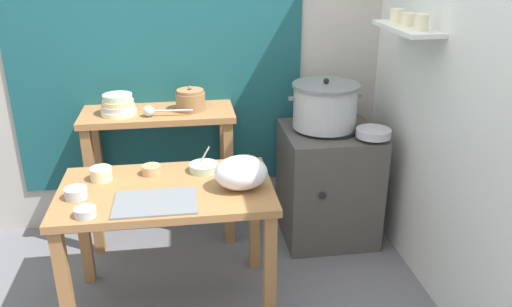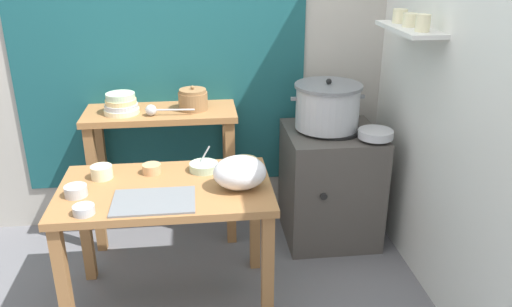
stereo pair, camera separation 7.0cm
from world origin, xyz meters
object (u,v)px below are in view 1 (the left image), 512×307
Objects in this scene: ladle at (151,111)px; prep_bowl_3 at (85,212)px; prep_bowl_0 at (101,173)px; prep_bowl_1 at (204,167)px; prep_table at (167,207)px; serving_tray at (155,202)px; steamer_pot at (325,105)px; prep_bowl_2 at (151,169)px; bowl_stack_enamel at (118,105)px; prep_bowl_5 at (76,193)px; prep_bowl_4 at (244,163)px; plastic_bag at (241,173)px; back_shelf_table at (160,144)px; stove_block at (327,183)px; clay_pot at (191,100)px; wide_pan at (373,133)px.

prep_bowl_3 is at bearing -106.94° from ladle.
ladle is 2.64× the size of prep_bowl_0.
prep_table is at bearing -138.52° from prep_bowl_1.
ladle reaches higher than serving_tray.
prep_bowl_2 is (-1.09, -0.46, -0.18)m from steamer_pot.
bowl_stack_enamel is at bearing 132.55° from prep_bowl_1.
steamer_pot is 2.18× the size of bowl_stack_enamel.
prep_table is at bearing 7.41° from prep_bowl_5.
bowl_stack_enamel reaches higher than prep_bowl_4.
ladle is 3.01× the size of prep_bowl_3.
prep_bowl_3 is (-0.28, -0.43, -0.00)m from prep_bowl_2.
plastic_bag is 0.82m from prep_bowl_5.
prep_bowl_4 is at bearing 4.54° from prep_bowl_1.
plastic_bag is at bearing -61.67° from back_shelf_table.
back_shelf_table reaches higher than prep_table.
stove_block is 1.67m from prep_bowl_5.
plastic_bag is 0.75m from prep_bowl_0.
clay_pot reaches higher than prep_bowl_3.
prep_bowl_1 reaches higher than prep_table.
prep_bowl_3 is (-0.27, -0.90, -0.19)m from ladle.
stove_block is 6.82× the size of prep_bowl_0.
prep_table is 0.46m from prep_bowl_3.
wide_pan is 1.76m from prep_bowl_3.
prep_table is at bearing -155.20° from prep_bowl_4.
steamer_pot is 0.36m from wide_pan.
stove_block is 3.57× the size of bowl_stack_enamel.
serving_tray is at bearing -47.12° from prep_bowl_0.
prep_bowl_1 is (-0.80, -0.46, -0.18)m from steamer_pot.
steamer_pot is 1.30m from bowl_stack_enamel.
ladle is at bearing 122.15° from prep_bowl_1.
prep_bowl_3 is at bearing -142.58° from prep_bowl_1.
bowl_stack_enamel reaches higher than ladle.
prep_bowl_0 is (-0.29, 0.31, 0.03)m from serving_tray.
prep_bowl_1 is at bearing -167.37° from wide_pan.
prep_bowl_5 is (-0.86, -0.25, 0.00)m from prep_bowl_4.
wide_pan reaches higher than prep_table.
serving_tray is at bearing -144.34° from stove_block.
plastic_bag is 1.00m from wide_pan.
prep_bowl_3 is (-0.07, -0.97, -0.22)m from bowl_stack_enamel.
steamer_pot reaches higher than prep_bowl_4.
back_shelf_table is at bearing 180.00° from clay_pot.
serving_tray is 3.92× the size of prep_bowl_2.
serving_tray is at bearing -142.63° from steamer_pot.
serving_tray is at bearing -84.81° from prep_bowl_2.
prep_bowl_0 is at bearing 64.73° from prep_bowl_5.
ladle is 0.96m from prep_bowl_3.
prep_bowl_0 is 0.77m from prep_bowl_4.
prep_bowl_2 is (-0.28, -0.00, 0.00)m from prep_bowl_1.
prep_bowl_3 is at bearing -93.08° from prep_bowl_0.
prep_bowl_3 is (-0.57, -0.43, -0.00)m from prep_bowl_1.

